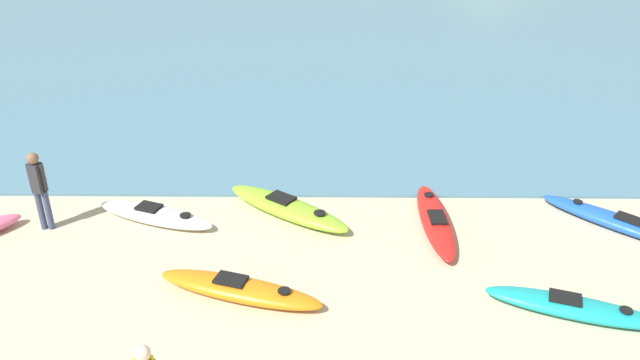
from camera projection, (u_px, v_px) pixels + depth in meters
kayak_on_sand_0 at (155, 215)px, 13.46m from camera, size 2.87×1.64×0.34m
kayak_on_sand_2 at (573, 307)px, 10.66m from camera, size 2.99×1.54×0.34m
kayak_on_sand_3 at (239, 289)px, 11.09m from camera, size 3.18×1.56×0.36m
kayak_on_sand_4 at (435, 220)px, 13.24m from camera, size 0.68×3.14×0.35m
kayak_on_sand_5 at (287, 208)px, 13.68m from camera, size 3.06×2.53×0.40m
kayak_on_sand_6 at (621, 223)px, 13.14m from camera, size 2.95×2.81×0.34m
person_near_waterline at (39, 186)px, 12.79m from camera, size 0.36×0.27×1.76m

